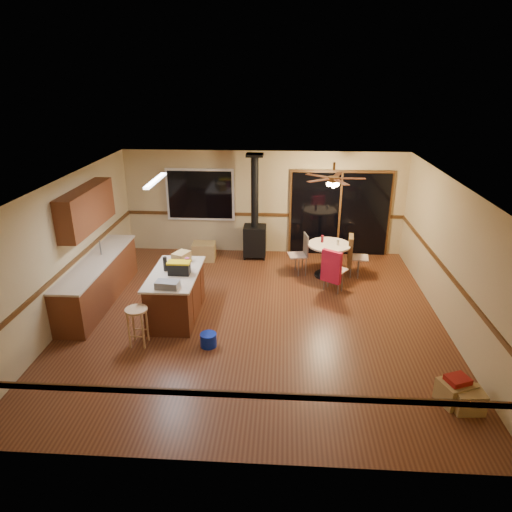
# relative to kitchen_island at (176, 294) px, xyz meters

# --- Properties ---
(floor) EXTENTS (7.00, 7.00, 0.00)m
(floor) POSITION_rel_kitchen_island_xyz_m (1.50, 0.00, -0.45)
(floor) COLOR #572C18
(floor) RESTS_ON ground
(ceiling) EXTENTS (7.00, 7.00, 0.00)m
(ceiling) POSITION_rel_kitchen_island_xyz_m (1.50, 0.00, 2.15)
(ceiling) COLOR silver
(ceiling) RESTS_ON ground
(wall_back) EXTENTS (7.00, 0.00, 7.00)m
(wall_back) POSITION_rel_kitchen_island_xyz_m (1.50, 3.50, 0.85)
(wall_back) COLOR tan
(wall_back) RESTS_ON ground
(wall_front) EXTENTS (7.00, 0.00, 7.00)m
(wall_front) POSITION_rel_kitchen_island_xyz_m (1.50, -3.50, 0.85)
(wall_front) COLOR tan
(wall_front) RESTS_ON ground
(wall_left) EXTENTS (0.00, 7.00, 7.00)m
(wall_left) POSITION_rel_kitchen_island_xyz_m (-2.00, 0.00, 0.85)
(wall_left) COLOR tan
(wall_left) RESTS_ON ground
(wall_right) EXTENTS (0.00, 7.00, 7.00)m
(wall_right) POSITION_rel_kitchen_island_xyz_m (5.00, 0.00, 0.85)
(wall_right) COLOR tan
(wall_right) RESTS_ON ground
(chair_rail) EXTENTS (7.00, 7.00, 0.08)m
(chair_rail) POSITION_rel_kitchen_island_xyz_m (1.50, 0.00, 0.55)
(chair_rail) COLOR #492B12
(chair_rail) RESTS_ON ground
(window) EXTENTS (1.72, 0.10, 1.32)m
(window) POSITION_rel_kitchen_island_xyz_m (-0.10, 3.45, 1.05)
(window) COLOR black
(window) RESTS_ON ground
(sliding_door) EXTENTS (2.52, 0.10, 2.10)m
(sliding_door) POSITION_rel_kitchen_island_xyz_m (3.40, 3.45, 0.60)
(sliding_door) COLOR black
(sliding_door) RESTS_ON ground
(lower_cabinets) EXTENTS (0.60, 3.00, 0.86)m
(lower_cabinets) POSITION_rel_kitchen_island_xyz_m (-1.70, 0.50, -0.02)
(lower_cabinets) COLOR brown
(lower_cabinets) RESTS_ON ground
(countertop) EXTENTS (0.64, 3.04, 0.04)m
(countertop) POSITION_rel_kitchen_island_xyz_m (-1.70, 0.50, 0.43)
(countertop) COLOR beige
(countertop) RESTS_ON lower_cabinets
(upper_cabinets) EXTENTS (0.35, 2.00, 0.80)m
(upper_cabinets) POSITION_rel_kitchen_island_xyz_m (-1.83, 0.70, 1.45)
(upper_cabinets) COLOR brown
(upper_cabinets) RESTS_ON ground
(kitchen_island) EXTENTS (0.88, 1.68, 0.90)m
(kitchen_island) POSITION_rel_kitchen_island_xyz_m (0.00, 0.00, 0.00)
(kitchen_island) COLOR #522514
(kitchen_island) RESTS_ON ground
(wood_stove) EXTENTS (0.55, 0.50, 2.52)m
(wood_stove) POSITION_rel_kitchen_island_xyz_m (1.30, 3.05, 0.28)
(wood_stove) COLOR black
(wood_stove) RESTS_ON ground
(ceiling_fan) EXTENTS (0.24, 0.24, 0.55)m
(ceiling_fan) POSITION_rel_kitchen_island_xyz_m (3.04, 2.03, 1.76)
(ceiling_fan) COLOR brown
(ceiling_fan) RESTS_ON ceiling
(fluorescent_strip) EXTENTS (0.10, 1.20, 0.04)m
(fluorescent_strip) POSITION_rel_kitchen_island_xyz_m (-0.30, 0.30, 2.11)
(fluorescent_strip) COLOR white
(fluorescent_strip) RESTS_ON ceiling
(toolbox_grey) EXTENTS (0.42, 0.26, 0.12)m
(toolbox_grey) POSITION_rel_kitchen_island_xyz_m (0.03, -0.65, 0.51)
(toolbox_grey) COLOR slate
(toolbox_grey) RESTS_ON kitchen_island
(toolbox_black) EXTENTS (0.39, 0.21, 0.22)m
(toolbox_black) POSITION_rel_kitchen_island_xyz_m (0.11, -0.06, 0.55)
(toolbox_black) COLOR black
(toolbox_black) RESTS_ON kitchen_island
(toolbox_yellow_lid) EXTENTS (0.42, 0.23, 0.03)m
(toolbox_yellow_lid) POSITION_rel_kitchen_island_xyz_m (0.11, -0.06, 0.68)
(toolbox_yellow_lid) COLOR gold
(toolbox_yellow_lid) RESTS_ON toolbox_black
(box_on_island) EXTENTS (0.36, 0.41, 0.22)m
(box_on_island) POSITION_rel_kitchen_island_xyz_m (0.04, 0.47, 0.56)
(box_on_island) COLOR #9D7D46
(box_on_island) RESTS_ON kitchen_island
(bottle_dark) EXTENTS (0.09, 0.09, 0.27)m
(bottle_dark) POSITION_rel_kitchen_island_xyz_m (-0.19, 0.08, 0.58)
(bottle_dark) COLOR black
(bottle_dark) RESTS_ON kitchen_island
(bottle_pink) EXTENTS (0.09, 0.09, 0.25)m
(bottle_pink) POSITION_rel_kitchen_island_xyz_m (0.22, 0.14, 0.57)
(bottle_pink) COLOR #D84C8C
(bottle_pink) RESTS_ON kitchen_island
(bottle_white) EXTENTS (0.07, 0.07, 0.19)m
(bottle_white) POSITION_rel_kitchen_island_xyz_m (0.03, 0.59, 0.54)
(bottle_white) COLOR white
(bottle_white) RESTS_ON kitchen_island
(bar_stool) EXTENTS (0.38, 0.38, 0.69)m
(bar_stool) POSITION_rel_kitchen_island_xyz_m (-0.43, -1.03, -0.11)
(bar_stool) COLOR tan
(bar_stool) RESTS_ON floor
(blue_bucket) EXTENTS (0.35, 0.35, 0.24)m
(blue_bucket) POSITION_rel_kitchen_island_xyz_m (0.77, -1.02, -0.34)
(blue_bucket) COLOR #0B23A7
(blue_bucket) RESTS_ON floor
(dining_table) EXTENTS (0.96, 0.96, 0.78)m
(dining_table) POSITION_rel_kitchen_island_xyz_m (3.04, 2.03, 0.08)
(dining_table) COLOR black
(dining_table) RESTS_ON ground
(glass_red) EXTENTS (0.07, 0.07, 0.16)m
(glass_red) POSITION_rel_kitchen_island_xyz_m (2.89, 2.13, 0.41)
(glass_red) COLOR #590C14
(glass_red) RESTS_ON dining_table
(glass_cream) EXTENTS (0.07, 0.07, 0.13)m
(glass_cream) POSITION_rel_kitchen_island_xyz_m (3.22, 1.98, 0.39)
(glass_cream) COLOR beige
(glass_cream) RESTS_ON dining_table
(chair_left) EXTENTS (0.47, 0.47, 0.51)m
(chair_left) POSITION_rel_kitchen_island_xyz_m (2.44, 2.15, 0.14)
(chair_left) COLOR tan
(chair_left) RESTS_ON ground
(chair_near) EXTENTS (0.61, 0.62, 0.70)m
(chair_near) POSITION_rel_kitchen_island_xyz_m (3.04, 1.18, 0.14)
(chair_near) COLOR tan
(chair_near) RESTS_ON ground
(chair_right) EXTENTS (0.51, 0.48, 0.70)m
(chair_right) POSITION_rel_kitchen_island_xyz_m (3.56, 2.11, 0.14)
(chair_right) COLOR tan
(chair_right) RESTS_ON ground
(box_under_window) EXTENTS (0.57, 0.46, 0.44)m
(box_under_window) POSITION_rel_kitchen_island_xyz_m (0.05, 2.81, -0.23)
(box_under_window) COLOR #9D7D46
(box_under_window) RESTS_ON floor
(box_corner_a) EXTENTS (0.55, 0.51, 0.34)m
(box_corner_a) POSITION_rel_kitchen_island_xyz_m (4.48, -2.22, -0.28)
(box_corner_a) COLOR #9D7D46
(box_corner_a) RESTS_ON floor
(box_corner_b) EXTENTS (0.42, 0.37, 0.32)m
(box_corner_b) POSITION_rel_kitchen_island_xyz_m (4.60, -2.37, -0.29)
(box_corner_b) COLOR #9D7D46
(box_corner_b) RESTS_ON floor
(box_small_red) EXTENTS (0.37, 0.35, 0.08)m
(box_small_red) POSITION_rel_kitchen_island_xyz_m (4.48, -2.22, -0.07)
(box_small_red) COLOR maroon
(box_small_red) RESTS_ON box_corner_a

